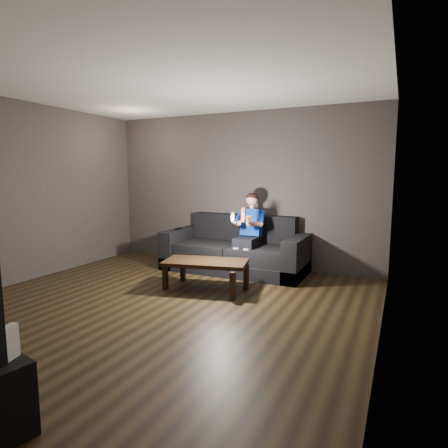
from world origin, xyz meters
The scene contains 12 objects.
floor centered at (0.00, 0.00, 0.00)m, with size 5.00×5.00×0.00m, color black.
back_wall centered at (0.00, 2.50, 1.35)m, with size 5.00×0.04×2.70m, color #3F3836.
left_wall centered at (-2.50, 0.00, 1.35)m, with size 0.04×5.00×2.70m, color #3F3836.
right_wall centered at (2.50, 0.00, 1.35)m, with size 0.04×5.00×2.70m, color #3F3836.
ceiling centered at (0.00, 0.00, 2.70)m, with size 5.00×5.00×0.02m, color silver.
sofa centered at (0.13, 2.03, 0.30)m, with size 2.38×1.03×0.92m.
child centered at (0.40, 1.97, 0.78)m, with size 0.50×0.61×1.22m.
wii_remote_red centered at (0.50, 1.50, 1.01)m, with size 0.05×0.08×0.22m.
nunchuk_white centered at (0.32, 1.50, 0.97)m, with size 0.08×0.11×0.16m.
wii_remote_black centered at (-0.94, 1.94, 0.66)m, with size 0.04×0.16×0.03m.
coffee_table centered at (0.19, 0.86, 0.36)m, with size 1.25×0.82×0.42m.
wii_console centered at (0.51, -2.27, 0.59)m, with size 0.05×0.16×0.21m, color white.
Camera 1 is at (2.63, -3.65, 1.61)m, focal length 30.00 mm.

